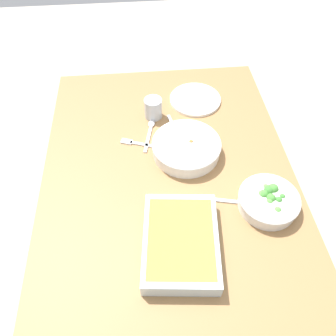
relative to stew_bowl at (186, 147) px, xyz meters
name	(u,v)px	position (x,y,z in m)	size (l,w,h in m)	color
ground_plane	(168,255)	(-0.07, 0.07, -0.77)	(6.00, 6.00, 0.00)	#B2A899
dining_table	(168,183)	(-0.07, 0.07, -0.12)	(1.20, 0.90, 0.74)	olive
stew_bowl	(186,147)	(0.00, 0.00, 0.00)	(0.26, 0.26, 0.06)	silver
broccoli_bowl	(268,200)	(-0.26, -0.24, 0.00)	(0.20, 0.20, 0.07)	silver
baking_dish	(181,241)	(-0.38, 0.07, 0.00)	(0.32, 0.25, 0.06)	silver
drink_cup	(153,109)	(0.22, 0.11, 0.01)	(0.07, 0.07, 0.08)	#B2BCC6
side_plate	(195,99)	(0.30, -0.08, -0.03)	(0.22, 0.22, 0.01)	white
spoon_by_stew	(177,133)	(0.10, 0.02, -0.03)	(0.17, 0.06, 0.01)	silver
spoon_by_broccoli	(237,202)	(-0.24, -0.14, -0.03)	(0.06, 0.17, 0.01)	silver
spoon_spare	(150,131)	(0.12, 0.13, -0.03)	(0.17, 0.06, 0.01)	silver
fork_on_table	(140,144)	(0.06, 0.17, -0.03)	(0.08, 0.17, 0.01)	silver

